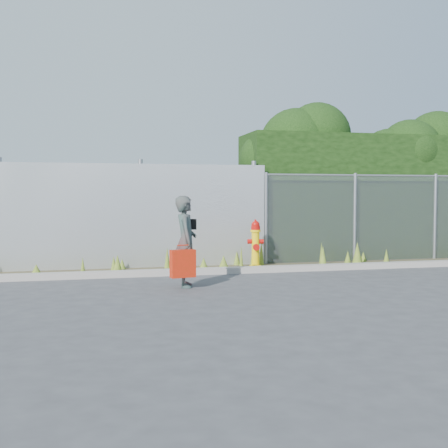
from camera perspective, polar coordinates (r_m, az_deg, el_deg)
name	(u,v)px	position (r m, az deg, el deg)	size (l,w,h in m)	color
ground	(261,288)	(9.41, 3.82, -6.50)	(80.00, 80.00, 0.00)	#3C3C3F
curb	(234,270)	(11.11, 1.02, -4.72)	(16.00, 0.22, 0.12)	gray
weed_strip	(233,263)	(11.71, 0.89, -4.02)	(16.00, 1.31, 0.54)	#423A26
corrugated_fence	(65,217)	(11.87, -15.85, 0.71)	(8.50, 0.21, 2.30)	#ACAFB3
chainlink_fence	(396,217)	(13.80, 17.03, 0.70)	(6.50, 0.07, 2.05)	gray
hedge	(377,175)	(14.74, 15.29, 4.84)	(7.49, 1.98, 3.83)	black
fire_hydrant	(256,244)	(11.89, 3.23, -2.09)	(0.34, 0.31, 1.03)	yellow
woman	(186,241)	(9.45, -3.91, -1.78)	(0.56, 0.37, 1.53)	#10675E
red_tote_bag	(183,264)	(9.19, -4.21, -4.03)	(0.41, 0.15, 0.54)	#A62209
black_shoulder_bag	(189,224)	(9.57, -3.54, -0.03)	(0.24, 0.10, 0.18)	black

